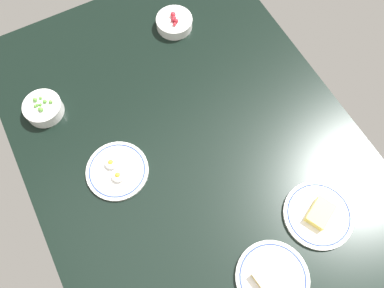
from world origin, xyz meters
TOP-DOWN VIEW (x-y plane):
  - dining_table at (0.00, 0.00)cm, footprint 151.59×108.85cm
  - plate_eggs at (3.55, 25.95)cm, footprint 20.53×20.53cm
  - plate_sandwich at (-48.49, -1.03)cm, footprint 21.81×21.81cm
  - bowl_berries at (48.39, -17.89)cm, footprint 14.11×14.11cm
  - bowl_peas at (35.85, 39.34)cm, footprint 13.33×13.33cm
  - plate_cheese at (-39.39, -23.92)cm, footprint 21.91×21.91cm

SIDE VIEW (x-z plane):
  - dining_table at x=0.00cm, z-range 0.00..4.00cm
  - plate_eggs at x=3.55cm, z-range 2.81..7.05cm
  - plate_cheese at x=-39.39cm, z-range 2.98..7.28cm
  - plate_sandwich at x=-48.49cm, z-range 3.08..7.72cm
  - bowl_berries at x=48.39cm, z-range 3.37..9.39cm
  - bowl_peas at x=35.85cm, z-range 3.63..9.79cm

